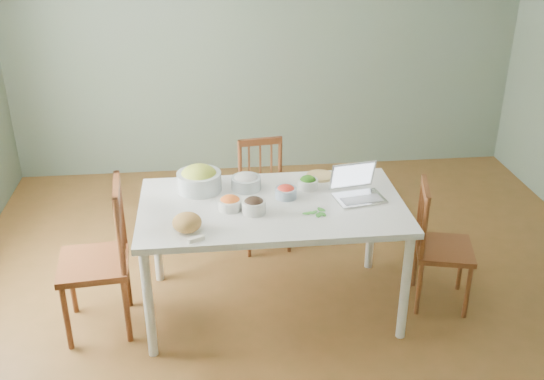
{
  "coord_description": "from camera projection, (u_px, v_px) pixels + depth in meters",
  "views": [
    {
      "loc": [
        -0.62,
        -3.56,
        2.67
      ],
      "look_at": [
        -0.22,
        0.06,
        0.91
      ],
      "focal_mm": 41.62,
      "sensor_mm": 36.0,
      "label": 1
    }
  ],
  "objects": [
    {
      "name": "floor",
      "position": [
        304.0,
        309.0,
        4.41
      ],
      "size": [
        5.0,
        5.0,
        0.0
      ],
      "primitive_type": "cube",
      "color": "brown",
      "rests_on": "ground"
    },
    {
      "name": "wall_back",
      "position": [
        266.0,
        38.0,
        6.05
      ],
      "size": [
        5.0,
        0.0,
        2.7
      ],
      "primitive_type": "cube",
      "color": "slate",
      "rests_on": "ground"
    },
    {
      "name": "dining_table",
      "position": [
        272.0,
        257.0,
        4.27
      ],
      "size": [
        1.72,
        0.97,
        0.81
      ],
      "primitive_type": null,
      "color": "white",
      "rests_on": "floor"
    },
    {
      "name": "chair_far",
      "position": [
        265.0,
        197.0,
        5.01
      ],
      "size": [
        0.43,
        0.41,
        0.87
      ],
      "primitive_type": null,
      "rotation": [
        0.0,
        0.0,
        0.12
      ],
      "color": "#562B12",
      "rests_on": "floor"
    },
    {
      "name": "chair_left",
      "position": [
        93.0,
        260.0,
        4.02
      ],
      "size": [
        0.47,
        0.49,
        1.03
      ],
      "primitive_type": null,
      "rotation": [
        0.0,
        0.0,
        -1.48
      ],
      "color": "#562B12",
      "rests_on": "floor"
    },
    {
      "name": "chair_right",
      "position": [
        445.0,
        246.0,
        4.3
      ],
      "size": [
        0.46,
        0.48,
        0.9
      ],
      "primitive_type": null,
      "rotation": [
        0.0,
        0.0,
        1.33
      ],
      "color": "#562B12",
      "rests_on": "floor"
    },
    {
      "name": "bread_boule",
      "position": [
        187.0,
        222.0,
        3.75
      ],
      "size": [
        0.18,
        0.18,
        0.11
      ],
      "primitive_type": "ellipsoid",
      "rotation": [
        0.0,
        0.0,
        0.01
      ],
      "color": "#9E7045",
      "rests_on": "dining_table"
    },
    {
      "name": "butter_stick",
      "position": [
        196.0,
        239.0,
        3.66
      ],
      "size": [
        0.1,
        0.07,
        0.03
      ],
      "primitive_type": "cube",
      "rotation": [
        0.0,
        0.0,
        0.43
      ],
      "color": "white",
      "rests_on": "dining_table"
    },
    {
      "name": "bowl_squash",
      "position": [
        199.0,
        179.0,
        4.24
      ],
      "size": [
        0.34,
        0.34,
        0.17
      ],
      "primitive_type": null,
      "rotation": [
        0.0,
        0.0,
        -0.14
      ],
      "color": "#DEDA43",
      "rests_on": "dining_table"
    },
    {
      "name": "bowl_carrot",
      "position": [
        230.0,
        203.0,
        4.01
      ],
      "size": [
        0.18,
        0.18,
        0.09
      ],
      "primitive_type": null,
      "rotation": [
        0.0,
        0.0,
        -0.16
      ],
      "color": "orange",
      "rests_on": "dining_table"
    },
    {
      "name": "bowl_onion",
      "position": [
        246.0,
        181.0,
        4.27
      ],
      "size": [
        0.21,
        0.21,
        0.11
      ],
      "primitive_type": null,
      "rotation": [
        0.0,
        0.0,
        0.06
      ],
      "color": "white",
      "rests_on": "dining_table"
    },
    {
      "name": "bowl_mushroom",
      "position": [
        254.0,
        205.0,
        3.96
      ],
      "size": [
        0.18,
        0.18,
        0.1
      ],
      "primitive_type": null,
      "rotation": [
        0.0,
        0.0,
        -0.18
      ],
      "color": "black",
      "rests_on": "dining_table"
    },
    {
      "name": "bowl_redpep",
      "position": [
        286.0,
        192.0,
        4.16
      ],
      "size": [
        0.15,
        0.15,
        0.09
      ],
      "primitive_type": null,
      "rotation": [
        0.0,
        0.0,
        -0.05
      ],
      "color": "red",
      "rests_on": "dining_table"
    },
    {
      "name": "bowl_broccoli",
      "position": [
        308.0,
        182.0,
        4.28
      ],
      "size": [
        0.16,
        0.16,
        0.09
      ],
      "primitive_type": null,
      "rotation": [
        0.0,
        0.0,
        0.12
      ],
      "color": "black",
      "rests_on": "dining_table"
    },
    {
      "name": "flatbread",
      "position": [
        320.0,
        176.0,
        4.46
      ],
      "size": [
        0.25,
        0.25,
        0.02
      ],
      "primitive_type": "cylinder",
      "rotation": [
        0.0,
        0.0,
        -0.39
      ],
      "color": "tan",
      "rests_on": "dining_table"
    },
    {
      "name": "basil_bunch",
      "position": [
        314.0,
        212.0,
        3.97
      ],
      "size": [
        0.18,
        0.18,
        0.02
      ],
      "primitive_type": null,
      "color": "#30691F",
      "rests_on": "dining_table"
    },
    {
      "name": "laptop",
      "position": [
        361.0,
        185.0,
        4.1
      ],
      "size": [
        0.35,
        0.32,
        0.21
      ],
      "primitive_type": null,
      "rotation": [
        0.0,
        0.0,
        0.17
      ],
      "color": "silver",
      "rests_on": "dining_table"
    }
  ]
}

